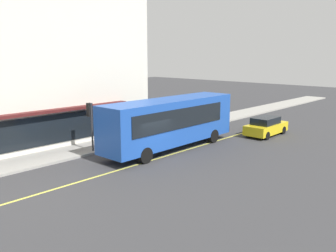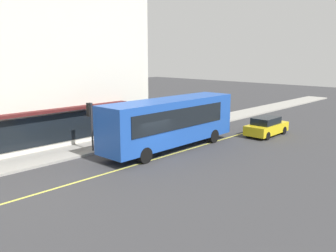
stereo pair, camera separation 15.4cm
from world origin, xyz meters
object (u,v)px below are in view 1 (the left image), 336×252
object	(u,v)px
car_yellow	(266,126)
pedestrian_by_curb	(116,129)
bus	(171,121)
traffic_light	(90,115)

from	to	relation	value
car_yellow	pedestrian_by_curb	world-z (taller)	pedestrian_by_curb
pedestrian_by_curb	car_yellow	bearing A→B (deg)	-31.46
bus	pedestrian_by_curb	size ratio (longest dim) A/B	6.43
traffic_light	car_yellow	xyz separation A→B (m)	(12.70, -6.09, -1.79)
traffic_light	car_yellow	distance (m)	14.20
traffic_light	car_yellow	size ratio (longest dim) A/B	0.74
bus	pedestrian_by_curb	bearing A→B (deg)	119.10
pedestrian_by_curb	bus	bearing A→B (deg)	-60.90
traffic_light	pedestrian_by_curb	size ratio (longest dim) A/B	1.84
bus	traffic_light	world-z (taller)	bus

